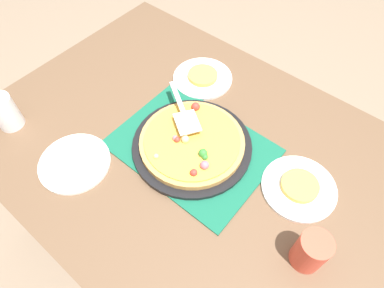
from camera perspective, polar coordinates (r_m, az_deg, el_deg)
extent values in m
plane|color=#84705B|center=(1.74, 0.00, -14.93)|extent=(8.00, 8.00, 0.00)
cube|color=brown|center=(1.08, 0.00, -1.08)|extent=(1.40, 1.00, 0.03)
cube|color=brown|center=(1.58, 29.90, -10.74)|extent=(0.07, 0.07, 0.72)
cube|color=brown|center=(1.87, -6.67, 11.40)|extent=(0.07, 0.07, 0.72)
cube|color=brown|center=(1.63, -28.49, -6.42)|extent=(0.07, 0.07, 0.72)
cube|color=#145B42|center=(1.07, 0.00, -0.53)|extent=(0.48, 0.36, 0.01)
cylinder|color=black|center=(1.06, 0.00, -0.22)|extent=(0.38, 0.38, 0.01)
cylinder|color=tan|center=(1.04, 0.00, 0.32)|extent=(0.33, 0.33, 0.02)
cylinder|color=gold|center=(1.03, 0.00, 0.74)|extent=(0.30, 0.30, 0.01)
sphere|color=#338433|center=(0.99, 1.90, -1.57)|extent=(0.03, 0.03, 0.03)
sphere|color=#B76675|center=(0.97, 2.17, -3.63)|extent=(0.03, 0.03, 0.03)
sphere|color=#338433|center=(0.99, 2.26, -2.24)|extent=(0.02, 0.02, 0.02)
sphere|color=#E5CC7F|center=(1.02, -1.17, 0.82)|extent=(0.03, 0.03, 0.03)
sphere|color=#E5CC7F|center=(1.00, -6.15, -2.09)|extent=(0.02, 0.02, 0.02)
sphere|color=red|center=(1.11, 0.62, 6.42)|extent=(0.03, 0.03, 0.03)
sphere|color=#B76675|center=(1.03, -2.89, 1.02)|extent=(0.02, 0.02, 0.02)
sphere|color=red|center=(1.02, -2.57, 0.76)|extent=(0.02, 0.02, 0.02)
sphere|color=red|center=(0.96, 0.30, -4.91)|extent=(0.02, 0.02, 0.02)
cylinder|color=white|center=(1.27, 1.83, 11.22)|extent=(0.22, 0.22, 0.01)
cylinder|color=white|center=(1.04, 17.82, -7.14)|extent=(0.22, 0.22, 0.01)
cylinder|color=white|center=(1.09, -19.44, -3.07)|extent=(0.22, 0.22, 0.01)
cylinder|color=#EAB747|center=(1.26, 1.85, 11.64)|extent=(0.11, 0.11, 0.02)
cylinder|color=#EAB747|center=(1.02, 18.00, -6.79)|extent=(0.11, 0.11, 0.02)
cylinder|color=white|center=(1.24, -29.38, 4.78)|extent=(0.08, 0.08, 0.12)
cylinder|color=#E04C38|center=(0.90, 19.64, -16.89)|extent=(0.08, 0.08, 0.12)
cube|color=silver|center=(1.04, -0.82, 3.73)|extent=(0.11, 0.11, 0.00)
cube|color=#B2B2B7|center=(1.12, -2.55, 8.10)|extent=(0.13, 0.09, 0.01)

